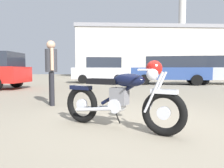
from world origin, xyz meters
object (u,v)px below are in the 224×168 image
object	(u,v)px
vintage_motorcycle	(122,97)
bystander	(51,66)
pale_sedan_back	(171,69)
red_hatchback_near	(101,70)
silver_sedan_mid	(219,70)

from	to	relation	value
vintage_motorcycle	bystander	xyz separation A→B (m)	(-1.75, 2.12, 0.53)
pale_sedan_back	red_hatchback_near	size ratio (longest dim) A/B	1.21
vintage_motorcycle	red_hatchback_near	size ratio (longest dim) A/B	0.46
bystander	red_hatchback_near	world-z (taller)	red_hatchback_near
vintage_motorcycle	silver_sedan_mid	size ratio (longest dim) A/B	0.45
vintage_motorcycle	red_hatchback_near	world-z (taller)	red_hatchback_near
red_hatchback_near	silver_sedan_mid	bearing A→B (deg)	161.73
silver_sedan_mid	red_hatchback_near	xyz separation A→B (m)	(-7.68, 1.45, 0.00)
vintage_motorcycle	bystander	bearing A→B (deg)	159.22
pale_sedan_back	vintage_motorcycle	bearing A→B (deg)	81.57
vintage_motorcycle	red_hatchback_near	distance (m)	11.77
bystander	silver_sedan_mid	size ratio (longest dim) A/B	0.40
silver_sedan_mid	red_hatchback_near	distance (m)	7.82
vintage_motorcycle	red_hatchback_near	xyz separation A→B (m)	(-1.15, 11.70, 0.43)
silver_sedan_mid	bystander	bearing A→B (deg)	-127.00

